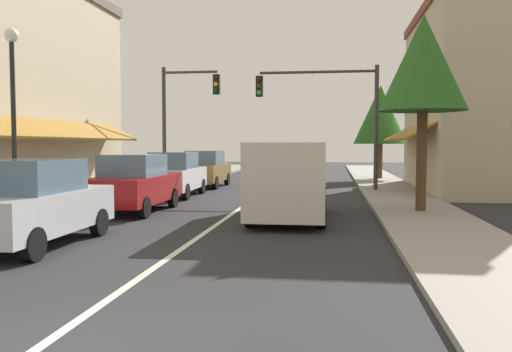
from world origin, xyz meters
name	(u,v)px	position (x,y,z in m)	size (l,w,h in m)	color
ground_plane	(263,192)	(0.00, 18.00, 0.00)	(80.00, 80.00, 0.00)	#28282B
sidewalk_left	(141,189)	(-5.50, 18.00, 0.06)	(2.60, 56.00, 0.12)	gray
sidewalk_right	(394,193)	(5.50, 18.00, 0.06)	(2.60, 56.00, 0.12)	gray
lane_center_stripe	(263,192)	(0.00, 18.00, 0.00)	(0.14, 52.00, 0.01)	silver
storefront_right_block	(470,100)	(8.92, 20.00, 4.04)	(5.57, 10.20, 8.08)	#BCAD8E
parked_car_nearest_left	(32,203)	(-3.06, 5.29, 0.88)	(1.80, 4.11, 1.77)	#B7BABF
parked_car_second_left	(134,183)	(-3.04, 10.85, 0.88)	(1.78, 4.10, 1.77)	maroon
parked_car_third_left	(175,174)	(-3.26, 15.74, 0.88)	(1.86, 4.14, 1.77)	silver
parked_car_far_left	(205,169)	(-3.16, 20.50, 0.88)	(1.80, 4.11, 1.77)	brown
van_in_lane	(290,178)	(1.78, 10.03, 1.15)	(2.06, 5.21, 2.12)	beige
traffic_signal_mast_arm	(333,105)	(2.94, 18.63, 3.75)	(5.27, 0.50, 5.45)	#333333
traffic_signal_left_corner	(182,109)	(-3.92, 19.15, 3.69)	(2.77, 0.50, 5.63)	#333333
street_lamp_left_near	(13,94)	(-5.00, 7.76, 3.33)	(0.36, 0.36, 4.97)	black
tree_right_near	(423,64)	(5.54, 11.45, 4.40)	(2.53, 2.53, 5.83)	#4C331E
tree_right_far	(380,115)	(5.67, 26.78, 3.77)	(3.06, 3.06, 5.48)	#4C331E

